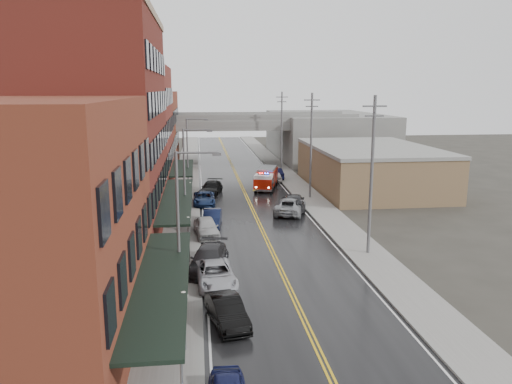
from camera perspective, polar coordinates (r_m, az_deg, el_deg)
ground at (r=24.35m, az=7.94°, el=-19.12°), size 220.00×220.00×0.00m
road at (r=51.99m, az=-0.36°, el=-2.10°), size 11.00×160.00×0.02m
sidewalk_left at (r=51.70m, az=-8.43°, el=-2.23°), size 3.00×160.00×0.15m
sidewalk_right at (r=53.25m, az=7.47°, el=-1.80°), size 3.00×160.00×0.15m
curb_left at (r=51.68m, az=-6.60°, el=-2.19°), size 0.30×160.00×0.15m
curb_right at (r=52.88m, az=5.74°, el=-1.85°), size 0.30×160.00×0.15m
brick_building_a at (r=26.18m, az=-23.69°, el=-3.52°), size 9.00×18.00×12.00m
brick_building_b at (r=43.99m, az=-16.92°, el=6.74°), size 9.00×20.00×18.00m
brick_building_c at (r=61.36m, az=-14.02°, el=6.77°), size 9.00×15.00×15.00m
brick_building_far at (r=78.82m, az=-12.40°, el=6.78°), size 9.00×20.00×12.00m
tan_building at (r=64.69m, az=12.87°, el=2.60°), size 14.00×22.00×5.00m
right_far_block at (r=93.59m, az=7.96°, el=6.45°), size 18.00×30.00×8.00m
awning_0 at (r=26.03m, az=-10.63°, el=-9.78°), size 2.60×16.00×3.09m
awning_1 at (r=44.24m, az=-9.04°, el=-0.75°), size 2.60×18.00×3.09m
awning_2 at (r=61.44m, az=-8.43°, el=2.75°), size 2.60×13.00×3.09m
globe_lamp_0 at (r=24.39m, az=-8.25°, el=-12.93°), size 0.44×0.44×3.12m
globe_lamp_1 at (r=37.57m, az=-7.74°, el=-4.02°), size 0.44×0.44×3.12m
globe_lamp_2 at (r=51.19m, az=-7.50°, el=0.22°), size 0.44×0.44×3.12m
street_lamp_0 at (r=29.11m, az=-8.43°, el=-2.83°), size 2.64×0.22×9.00m
street_lamp_1 at (r=44.78m, az=-7.88°, el=2.30°), size 2.64×0.22×9.00m
street_lamp_2 at (r=60.62m, az=-7.61°, el=4.76°), size 2.64×0.22×9.00m
utility_pole_0 at (r=37.92m, az=13.08°, el=2.11°), size 1.80×0.24×12.00m
utility_pole_1 at (r=56.96m, az=6.32°, el=5.48°), size 1.80×0.24×12.00m
utility_pole_2 at (r=76.50m, az=2.95°, el=7.12°), size 1.80×0.24×12.00m
overpass at (r=82.62m, az=-2.84°, el=7.24°), size 40.00×10.00×7.50m
fire_truck at (r=62.99m, az=1.17°, el=1.63°), size 4.22×7.37×2.56m
parked_car_left_1 at (r=27.52m, az=-3.33°, el=-13.45°), size 2.41×4.70×1.48m
parked_car_left_2 at (r=32.57m, az=-4.67°, el=-9.38°), size 2.92×5.48×1.47m
parked_car_left_3 at (r=35.04m, az=-5.44°, el=-7.69°), size 3.35×6.02×1.65m
parked_car_left_4 at (r=42.98m, az=-5.71°, el=-4.02°), size 2.45×4.96×1.63m
parked_car_left_5 at (r=46.25m, az=-5.03°, el=-2.96°), size 2.03×4.67×1.49m
parked_car_left_6 at (r=54.65m, az=-5.95°, el=-0.74°), size 2.35×5.05×1.40m
parked_car_left_7 at (r=59.91m, az=-5.15°, el=0.46°), size 3.31×5.71×1.56m
parked_car_right_0 at (r=50.59m, az=3.92°, el=-1.59°), size 4.43×6.36×1.61m
parked_car_right_1 at (r=52.24m, az=4.32°, el=-1.14°), size 3.24×6.06×1.67m
parked_car_right_2 at (r=68.21m, az=2.21°, el=1.81°), size 1.81×4.14×1.39m
parked_car_right_3 at (r=69.77m, az=2.10°, el=2.13°), size 2.11×5.03×1.62m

